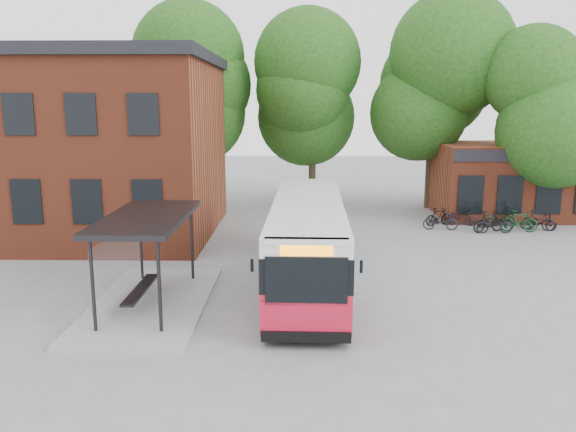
{
  "coord_description": "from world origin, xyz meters",
  "views": [
    {
      "loc": [
        0.1,
        -17.65,
        6.2
      ],
      "look_at": [
        -0.26,
        3.26,
        2.0
      ],
      "focal_mm": 35.0,
      "sensor_mm": 36.0,
      "label": 1
    }
  ],
  "objects_px": {
    "bicycle_2": "(459,217)",
    "bicycle_extra_0": "(540,222)",
    "city_bus": "(308,241)",
    "bicycle_0": "(440,221)",
    "bicycle_4": "(494,224)",
    "bicycle_5": "(519,221)",
    "bicycle_6": "(499,218)",
    "bus_shelter": "(149,260)",
    "bicycle_1": "(438,217)",
    "bicycle_7": "(538,221)",
    "bicycle_3": "(489,222)"
  },
  "relations": [
    {
      "from": "city_bus",
      "to": "bicycle_3",
      "type": "relative_size",
      "value": 6.5
    },
    {
      "from": "bicycle_4",
      "to": "bicycle_5",
      "type": "bearing_deg",
      "value": -77.98
    },
    {
      "from": "bicycle_4",
      "to": "bicycle_6",
      "type": "height_order",
      "value": "bicycle_4"
    },
    {
      "from": "bicycle_0",
      "to": "bicycle_7",
      "type": "height_order",
      "value": "bicycle_7"
    },
    {
      "from": "city_bus",
      "to": "bicycle_0",
      "type": "relative_size",
      "value": 6.74
    },
    {
      "from": "bicycle_7",
      "to": "bicycle_0",
      "type": "bearing_deg",
      "value": 110.82
    },
    {
      "from": "city_bus",
      "to": "bicycle_6",
      "type": "distance_m",
      "value": 13.68
    },
    {
      "from": "bicycle_2",
      "to": "bicycle_6",
      "type": "distance_m",
      "value": 1.98
    },
    {
      "from": "bicycle_2",
      "to": "bicycle_extra_0",
      "type": "relative_size",
      "value": 1.13
    },
    {
      "from": "city_bus",
      "to": "bicycle_0",
      "type": "bearing_deg",
      "value": 52.43
    },
    {
      "from": "bicycle_1",
      "to": "bicycle_4",
      "type": "relative_size",
      "value": 0.89
    },
    {
      "from": "bicycle_0",
      "to": "bicycle_4",
      "type": "distance_m",
      "value": 2.53
    },
    {
      "from": "bicycle_7",
      "to": "bicycle_extra_0",
      "type": "xyz_separation_m",
      "value": [
        0.16,
        0.04,
        -0.09
      ]
    },
    {
      "from": "city_bus",
      "to": "bicycle_extra_0",
      "type": "height_order",
      "value": "city_bus"
    },
    {
      "from": "bus_shelter",
      "to": "bicycle_0",
      "type": "relative_size",
      "value": 4.11
    },
    {
      "from": "bicycle_7",
      "to": "bicycle_2",
      "type": "bearing_deg",
      "value": 93.92
    },
    {
      "from": "bicycle_2",
      "to": "bicycle_4",
      "type": "distance_m",
      "value": 2.15
    },
    {
      "from": "city_bus",
      "to": "bicycle_4",
      "type": "bearing_deg",
      "value": 41.16
    },
    {
      "from": "bicycle_4",
      "to": "bicycle_7",
      "type": "xyz_separation_m",
      "value": [
        2.37,
        0.71,
        0.03
      ]
    },
    {
      "from": "bicycle_5",
      "to": "bicycle_6",
      "type": "relative_size",
      "value": 1.04
    },
    {
      "from": "bus_shelter",
      "to": "bicycle_extra_0",
      "type": "relative_size",
      "value": 4.56
    },
    {
      "from": "bicycle_2",
      "to": "bicycle_7",
      "type": "distance_m",
      "value": 3.72
    },
    {
      "from": "bicycle_5",
      "to": "bicycle_extra_0",
      "type": "relative_size",
      "value": 1.17
    },
    {
      "from": "bicycle_2",
      "to": "bicycle_extra_0",
      "type": "xyz_separation_m",
      "value": [
        3.71,
        -1.05,
        -0.05
      ]
    },
    {
      "from": "bicycle_1",
      "to": "bicycle_7",
      "type": "height_order",
      "value": "bicycle_7"
    },
    {
      "from": "bicycle_3",
      "to": "bicycle_5",
      "type": "xyz_separation_m",
      "value": [
        1.51,
        0.08,
        0.01
      ]
    },
    {
      "from": "bicycle_4",
      "to": "bicycle_5",
      "type": "relative_size",
      "value": 0.97
    },
    {
      "from": "bicycle_1",
      "to": "bicycle_5",
      "type": "height_order",
      "value": "bicycle_5"
    },
    {
      "from": "bus_shelter",
      "to": "bicycle_4",
      "type": "xyz_separation_m",
      "value": [
        14.15,
        10.09,
        -0.99
      ]
    },
    {
      "from": "bus_shelter",
      "to": "city_bus",
      "type": "relative_size",
      "value": 0.61
    },
    {
      "from": "city_bus",
      "to": "bicycle_6",
      "type": "height_order",
      "value": "city_bus"
    },
    {
      "from": "bicycle_1",
      "to": "bicycle_6",
      "type": "xyz_separation_m",
      "value": [
        3.07,
        -0.08,
        -0.01
      ]
    },
    {
      "from": "bicycle_2",
      "to": "bicycle_7",
      "type": "xyz_separation_m",
      "value": [
        3.55,
        -1.09,
        0.04
      ]
    },
    {
      "from": "bicycle_4",
      "to": "bicycle_extra_0",
      "type": "distance_m",
      "value": 2.64
    },
    {
      "from": "bicycle_4",
      "to": "bicycle_6",
      "type": "distance_m",
      "value": 1.82
    },
    {
      "from": "bicycle_4",
      "to": "bicycle_extra_0",
      "type": "relative_size",
      "value": 1.14
    },
    {
      "from": "bicycle_0",
      "to": "bicycle_extra_0",
      "type": "distance_m",
      "value": 4.96
    },
    {
      "from": "bicycle_5",
      "to": "bicycle_7",
      "type": "distance_m",
      "value": 1.13
    },
    {
      "from": "bicycle_4",
      "to": "bicycle_extra_0",
      "type": "xyz_separation_m",
      "value": [
        2.53,
        0.74,
        -0.05
      ]
    },
    {
      "from": "bicycle_1",
      "to": "bicycle_4",
      "type": "distance_m",
      "value": 2.86
    },
    {
      "from": "bicycle_extra_0",
      "to": "bicycle_2",
      "type": "bearing_deg",
      "value": 86.8
    },
    {
      "from": "city_bus",
      "to": "bicycle_7",
      "type": "height_order",
      "value": "city_bus"
    },
    {
      "from": "bicycle_6",
      "to": "bicycle_3",
      "type": "bearing_deg",
      "value": 134.07
    },
    {
      "from": "bicycle_1",
      "to": "bicycle_6",
      "type": "height_order",
      "value": "bicycle_1"
    },
    {
      "from": "bicycle_extra_0",
      "to": "bicycle_4",
      "type": "bearing_deg",
      "value": 118.98
    },
    {
      "from": "bicycle_3",
      "to": "bicycle_7",
      "type": "relative_size",
      "value": 1.08
    },
    {
      "from": "bicycle_3",
      "to": "bicycle_4",
      "type": "xyz_separation_m",
      "value": [
        0.2,
        -0.25,
        -0.07
      ]
    },
    {
      "from": "bicycle_2",
      "to": "bicycle_4",
      "type": "height_order",
      "value": "bicycle_4"
    },
    {
      "from": "bicycle_4",
      "to": "bicycle_7",
      "type": "distance_m",
      "value": 2.48
    },
    {
      "from": "bicycle_1",
      "to": "bicycle_3",
      "type": "bearing_deg",
      "value": -150.12
    }
  ]
}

